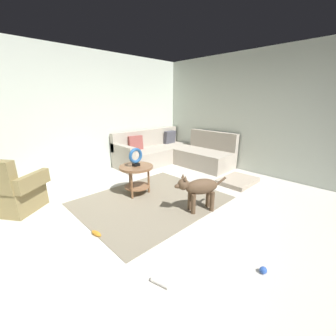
{
  "coord_description": "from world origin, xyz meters",
  "views": [
    {
      "loc": [
        -1.96,
        -1.88,
        1.66
      ],
      "look_at": [
        0.45,
        0.6,
        0.55
      ],
      "focal_mm": 22.77,
      "sensor_mm": 36.0,
      "label": 1
    }
  ],
  "objects": [
    {
      "name": "side_table",
      "position": [
        0.15,
        1.1,
        0.42
      ],
      "size": [
        0.6,
        0.6,
        0.54
      ],
      "color": "brown",
      "rests_on": "ground_plane"
    },
    {
      "name": "dog_bed_mat",
      "position": [
        1.98,
        0.08,
        0.04
      ],
      "size": [
        0.8,
        0.6,
        0.09
      ],
      "primitive_type": "cube",
      "color": "#B2A38E",
      "rests_on": "ground_plane"
    },
    {
      "name": "dog",
      "position": [
        0.45,
        -0.07,
        0.38
      ],
      "size": [
        0.78,
        0.45,
        0.63
      ],
      "rotation": [
        0.0,
        0.0,
        1.09
      ],
      "color": "brown",
      "rests_on": "ground_plane"
    },
    {
      "name": "wall_right",
      "position": [
        2.94,
        0.0,
        1.35
      ],
      "size": [
        0.12,
        6.0,
        2.7
      ],
      "primitive_type": "cube",
      "color": "silver",
      "rests_on": "ground_plane"
    },
    {
      "name": "torus_sculpture",
      "position": [
        0.15,
        1.1,
        0.71
      ],
      "size": [
        0.28,
        0.08,
        0.33
      ],
      "color": "black",
      "rests_on": "side_table"
    },
    {
      "name": "sectional_couch",
      "position": [
        1.99,
        2.02,
        0.29
      ],
      "size": [
        2.2,
        2.25,
        0.88
      ],
      "color": "#B2A899",
      "rests_on": "ground_plane"
    },
    {
      "name": "dog_toy_ball",
      "position": [
        -0.08,
        -1.32,
        0.04
      ],
      "size": [
        0.07,
        0.07,
        0.07
      ],
      "primitive_type": "sphere",
      "color": "blue",
      "rests_on": "ground_plane"
    },
    {
      "name": "ground_plane",
      "position": [
        0.0,
        0.0,
        -0.05
      ],
      "size": [
        6.0,
        6.0,
        0.1
      ],
      "primitive_type": "cube",
      "color": "silver"
    },
    {
      "name": "dog_toy_bone",
      "position": [
        -0.99,
        0.44,
        0.03
      ],
      "size": [
        0.09,
        0.19,
        0.06
      ],
      "primitive_type": "ellipsoid",
      "rotation": [
        0.0,
        0.0,
        1.76
      ],
      "color": "orange",
      "rests_on": "ground_plane"
    },
    {
      "name": "armchair",
      "position": [
        -1.59,
        1.9,
        0.32
      ],
      "size": [
        0.96,
        1.0,
        0.88
      ],
      "rotation": [
        0.0,
        0.0,
        -0.94
      ],
      "color": "olive",
      "rests_on": "ground_plane"
    },
    {
      "name": "dog_toy_rope",
      "position": [
        -0.92,
        -0.7,
        0.03
      ],
      "size": [
        0.1,
        0.19,
        0.05
      ],
      "primitive_type": "cylinder",
      "rotation": [
        0.0,
        1.57,
        1.84
      ],
      "color": "silver",
      "rests_on": "ground_plane"
    },
    {
      "name": "area_rug",
      "position": [
        0.15,
        0.7,
        0.01
      ],
      "size": [
        2.3,
        1.9,
        0.01
      ],
      "primitive_type": "cube",
      "color": "gray",
      "rests_on": "ground_plane"
    },
    {
      "name": "wall_back",
      "position": [
        0.0,
        2.94,
        1.35
      ],
      "size": [
        6.0,
        0.12,
        2.7
      ],
      "primitive_type": "cube",
      "color": "silver",
      "rests_on": "ground_plane"
    }
  ]
}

